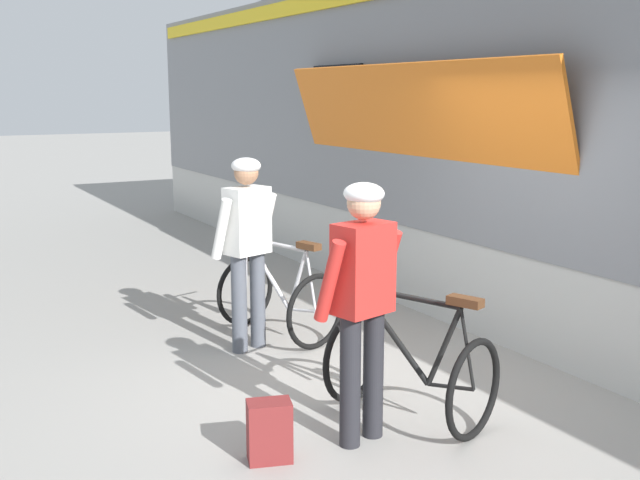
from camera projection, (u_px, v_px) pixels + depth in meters
name	position (u px, v px, depth m)	size (l,w,h in m)	color
ground_plane	(377.00, 398.00, 5.84)	(80.00, 80.00, 0.00)	gray
train_car	(604.00, 129.00, 7.58)	(3.30, 18.33, 3.88)	slate
cyclist_near_in_red	(363.00, 290.00, 4.93)	(0.65, 0.40, 1.76)	#232328
cyclist_far_in_white	(247.00, 237.00, 6.76)	(0.66, 0.42, 1.76)	#4C515B
bicycle_near_black	(411.00, 366.00, 5.39)	(1.05, 1.25, 0.99)	black
bicycle_far_silver	(279.00, 296.00, 7.24)	(0.96, 1.22, 0.99)	black
backpack_on_platform	(269.00, 431.00, 4.81)	(0.28, 0.18, 0.40)	maroon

